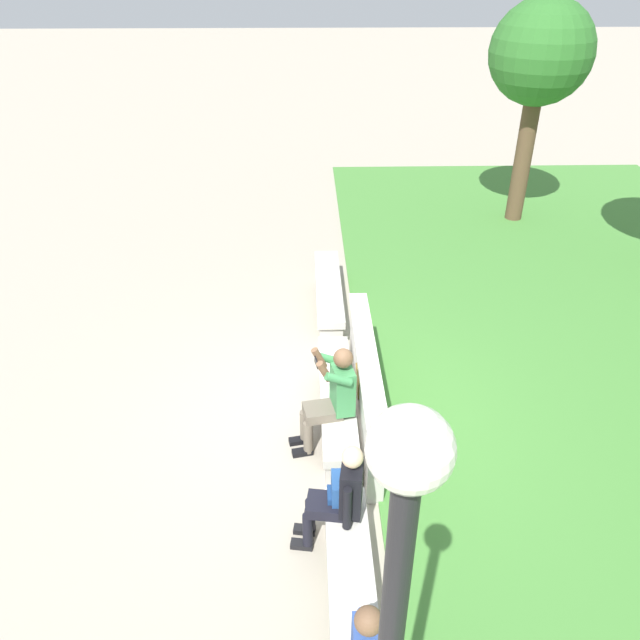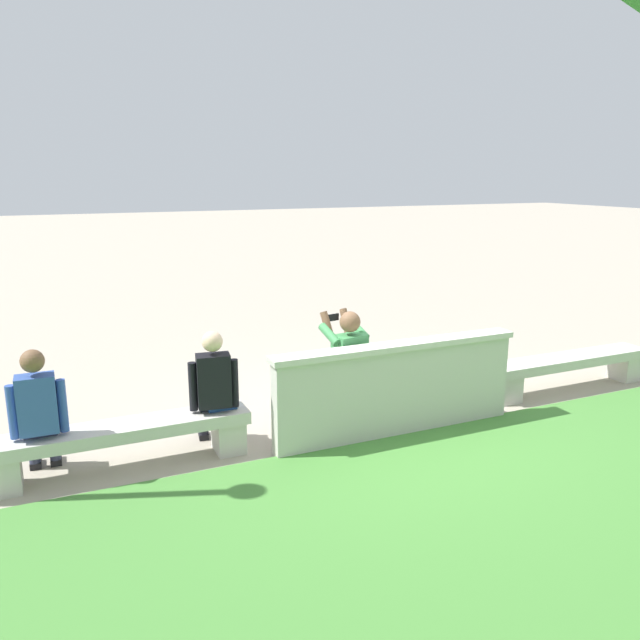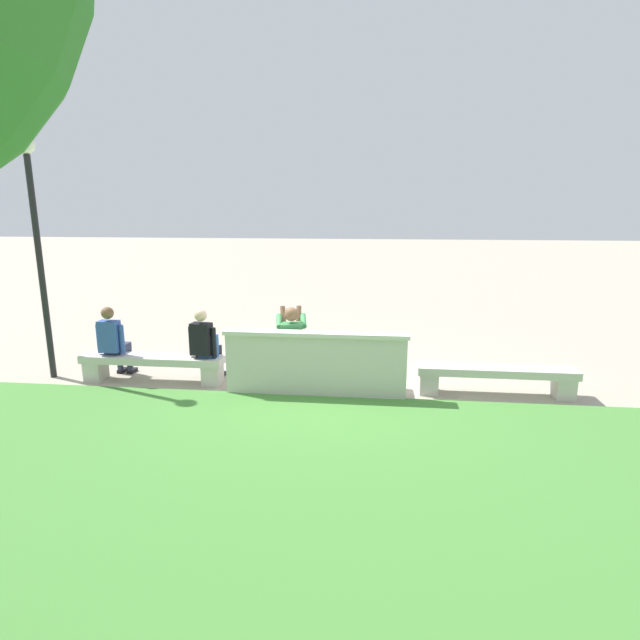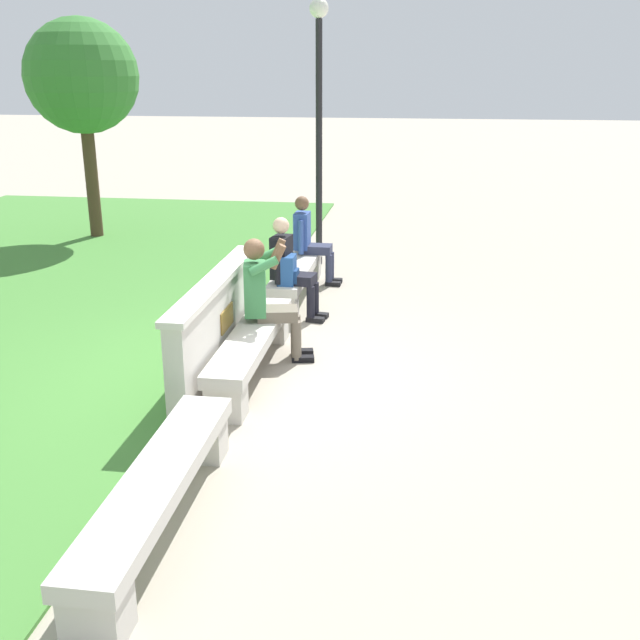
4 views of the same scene
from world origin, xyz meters
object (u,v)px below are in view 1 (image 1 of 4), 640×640
bench_main (328,291)px  person_photographer (332,394)px  bench_near (337,400)px  bench_mid (352,605)px  person_distant (340,495)px  backpack (341,493)px  tree_far_back (541,57)px

bench_main → person_photographer: 3.21m
bench_near → bench_mid: same height
bench_mid → person_distant: 0.96m
backpack → tree_far_back: 9.51m
bench_mid → person_photographer: bearing=-178.1°
person_photographer → bench_near: bearing=170.0°
bench_near → backpack: (1.79, -0.05, 0.31)m
bench_main → person_photographer: person_photographer is taller
bench_main → tree_far_back: tree_far_back is taller
person_photographer → person_distant: (1.42, 0.01, -0.06)m
bench_near → backpack: size_ratio=5.56×
bench_near → person_photographer: size_ratio=1.80×
backpack → person_distant: bearing=-15.1°
bench_mid → backpack: (-0.95, -0.05, 0.31)m
person_distant → tree_far_back: tree_far_back is taller
bench_main → tree_far_back: size_ratio=0.56×
bench_main → backpack: backpack is taller
bench_near → person_photographer: bearing=-10.0°
person_distant → bench_main: bearing=179.2°
person_photographer → tree_far_back: size_ratio=0.31×
tree_far_back → bench_main: bearing=-48.2°
person_distant → tree_far_back: 9.56m
backpack → tree_far_back: size_ratio=0.10×
person_photographer → bench_mid: bearing=1.9°
person_photographer → tree_far_back: (-6.81, 4.14, 2.49)m
bench_main → tree_far_back: (-3.64, 4.06, 2.91)m
bench_near → person_distant: (1.86, -0.07, 0.36)m
backpack → bench_main: bearing=179.4°
person_distant → tree_far_back: size_ratio=0.30×
bench_near → tree_far_back: tree_far_back is taller
bench_main → backpack: (4.54, -0.05, 0.31)m
bench_near → person_photographer: person_photographer is taller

